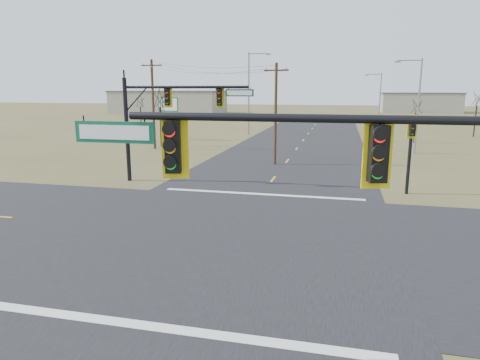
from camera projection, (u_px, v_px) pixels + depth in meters
name	position (u px, v px, depth m)	size (l,w,h in m)	color
ground	(230.00, 235.00, 18.39)	(320.00, 320.00, 0.00)	brown
road_ew	(230.00, 235.00, 18.39)	(160.00, 14.00, 0.02)	black
road_ns	(230.00, 235.00, 18.39)	(14.00, 160.00, 0.02)	black
stop_bar_near	(158.00, 327.00, 11.25)	(12.00, 0.40, 0.01)	silver
stop_bar_far	(261.00, 194.00, 25.53)	(12.00, 0.40, 0.01)	silver
mast_arm_near	(375.00, 178.00, 7.91)	(10.32, 0.54, 6.23)	black
mast_arm_far	(168.00, 108.00, 27.78)	(8.84, 0.48, 6.90)	black
pedestal_signal_ne	(411.00, 137.00, 24.94)	(0.64, 0.56, 4.74)	black
utility_pole_near	(276.00, 112.00, 34.95)	(2.02, 0.24, 8.26)	#4C2F20
utility_pole_far	(153.00, 103.00, 44.38)	(2.24, 0.26, 9.16)	#4C2F20
highway_sign	(168.00, 109.00, 52.54)	(2.76, 0.50, 5.21)	gray
streetlight_a	(416.00, 101.00, 40.98)	(2.52, 0.25, 9.05)	gray
streetlight_b	(379.00, 99.00, 62.62)	(2.38, 0.29, 8.51)	gray
streetlight_c	(250.00, 89.00, 57.70)	(3.06, 0.30, 10.99)	gray
bare_tree_a	(160.00, 97.00, 46.18)	(3.12, 3.12, 6.71)	black
bare_tree_b	(140.00, 101.00, 61.71)	(2.45, 2.45, 5.66)	black
bare_tree_c	(417.00, 106.00, 49.30)	(2.85, 2.85, 5.44)	black
bare_tree_d	(478.00, 98.00, 55.47)	(2.97, 2.97, 6.23)	black
warehouse_left	(169.00, 103.00, 112.48)	(28.00, 14.00, 5.50)	#9A9788
warehouse_mid	(419.00, 103.00, 117.00)	(20.00, 12.00, 5.00)	#9A9788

